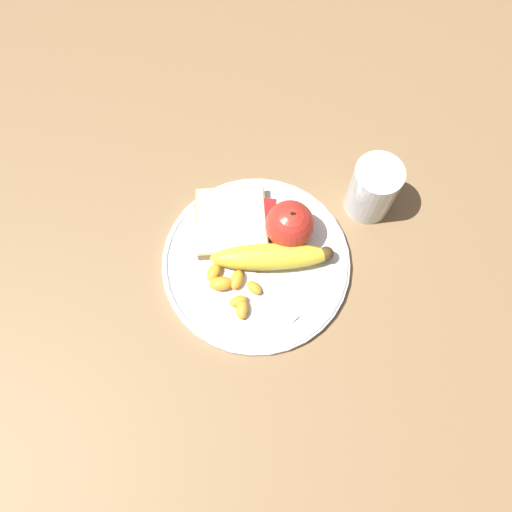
# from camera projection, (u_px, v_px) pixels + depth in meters

# --- Properties ---
(ground_plane) EXTENTS (3.00, 3.00, 0.00)m
(ground_plane) POSITION_uv_depth(u_px,v_px,m) (256.00, 264.00, 0.75)
(ground_plane) COLOR olive
(plate) EXTENTS (0.28, 0.28, 0.01)m
(plate) POSITION_uv_depth(u_px,v_px,m) (256.00, 262.00, 0.74)
(plate) COLOR silver
(plate) RESTS_ON ground_plane
(juice_glass) EXTENTS (0.07, 0.07, 0.10)m
(juice_glass) POSITION_uv_depth(u_px,v_px,m) (372.00, 190.00, 0.74)
(juice_glass) COLOR silver
(juice_glass) RESTS_ON ground_plane
(apple) EXTENTS (0.07, 0.07, 0.08)m
(apple) POSITION_uv_depth(u_px,v_px,m) (290.00, 225.00, 0.72)
(apple) COLOR red
(apple) RESTS_ON plate
(banana) EXTENTS (0.06, 0.18, 0.04)m
(banana) POSITION_uv_depth(u_px,v_px,m) (272.00, 255.00, 0.72)
(banana) COLOR yellow
(banana) RESTS_ON plate
(bread_slice) EXTENTS (0.12, 0.12, 0.02)m
(bread_slice) POSITION_uv_depth(u_px,v_px,m) (232.00, 222.00, 0.75)
(bread_slice) COLOR tan
(bread_slice) RESTS_ON plate
(fork) EXTENTS (0.13, 0.13, 0.00)m
(fork) POSITION_uv_depth(u_px,v_px,m) (249.00, 271.00, 0.73)
(fork) COLOR silver
(fork) RESTS_ON plate
(jam_packet) EXTENTS (0.04, 0.03, 0.02)m
(jam_packet) POSITION_uv_depth(u_px,v_px,m) (266.00, 213.00, 0.76)
(jam_packet) COLOR white
(jam_packet) RESTS_ON plate
(orange_segment_0) EXTENTS (0.03, 0.04, 0.02)m
(orange_segment_0) POSITION_uv_depth(u_px,v_px,m) (221.00, 284.00, 0.72)
(orange_segment_0) COLOR #F9A32D
(orange_segment_0) RESTS_ON plate
(orange_segment_1) EXTENTS (0.02, 0.03, 0.01)m
(orange_segment_1) POSITION_uv_depth(u_px,v_px,m) (238.00, 301.00, 0.71)
(orange_segment_1) COLOR #F9A32D
(orange_segment_1) RESTS_ON plate
(orange_segment_2) EXTENTS (0.03, 0.02, 0.02)m
(orange_segment_2) POSITION_uv_depth(u_px,v_px,m) (237.00, 280.00, 0.72)
(orange_segment_2) COLOR #F9A32D
(orange_segment_2) RESTS_ON plate
(orange_segment_3) EXTENTS (0.03, 0.03, 0.01)m
(orange_segment_3) POSITION_uv_depth(u_px,v_px,m) (255.00, 288.00, 0.72)
(orange_segment_3) COLOR #F9A32D
(orange_segment_3) RESTS_ON plate
(orange_segment_4) EXTENTS (0.03, 0.03, 0.02)m
(orange_segment_4) POSITION_uv_depth(u_px,v_px,m) (214.00, 272.00, 0.72)
(orange_segment_4) COLOR #F9A32D
(orange_segment_4) RESTS_ON plate
(orange_segment_5) EXTENTS (0.03, 0.02, 0.02)m
(orange_segment_5) POSITION_uv_depth(u_px,v_px,m) (242.00, 310.00, 0.70)
(orange_segment_5) COLOR #F9A32D
(orange_segment_5) RESTS_ON plate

